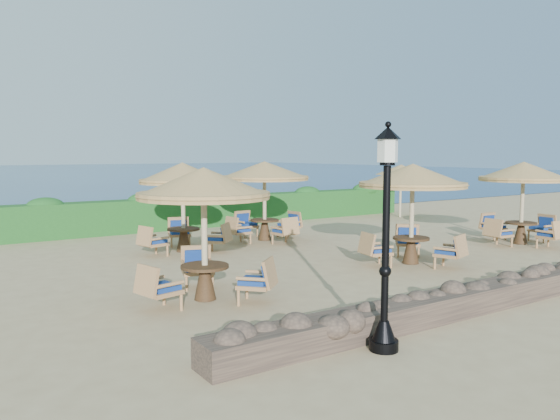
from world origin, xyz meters
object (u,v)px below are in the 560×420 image
Objects in this scene: cafe_set_3 at (183,190)px; extra_parasol at (401,170)px; cafe_set_1 at (412,192)px; cafe_set_2 at (523,188)px; cafe_set_0 at (204,207)px; cafe_set_4 at (264,185)px; lamp_post at (386,248)px.

extra_parasol is at bearing 13.09° from cafe_set_3.
cafe_set_2 is at bearing 3.00° from cafe_set_1.
cafe_set_4 is at bearing 49.26° from cafe_set_0.
cafe_set_2 is at bearing 23.61° from lamp_post.
extra_parasol is 0.85× the size of cafe_set_2.
cafe_set_0 is (-13.61, -7.98, -0.29)m from extra_parasol.
extra_parasol is 7.73m from cafe_set_2.
extra_parasol is at bearing 43.60° from lamp_post.
cafe_set_2 is 8.35m from cafe_set_4.
cafe_set_1 is at bearing -77.52° from cafe_set_4.
lamp_post reaches higher than cafe_set_0.
cafe_set_2 reaches higher than extra_parasol.
lamp_post reaches higher than cafe_set_3.
lamp_post is at bearing -136.40° from extra_parasol.
cafe_set_4 is at bearing 141.71° from cafe_set_2.
cafe_set_1 and cafe_set_4 have the same top height.
extra_parasol is 0.84× the size of cafe_set_1.
lamp_post is 1.16× the size of cafe_set_1.
extra_parasol is 10.73m from cafe_set_1.
extra_parasol is 15.78m from cafe_set_0.
cafe_set_4 is at bearing 68.09° from lamp_post.
extra_parasol is (12.60, 12.00, 0.62)m from lamp_post.
cafe_set_0 is 1.02× the size of cafe_set_3.
cafe_set_3 is at bearing -170.99° from cafe_set_4.
extra_parasol is at bearing 30.37° from cafe_set_0.
cafe_set_1 is at bearing -134.13° from extra_parasol.
cafe_set_2 is 1.04× the size of cafe_set_3.
cafe_set_1 is 0.96× the size of cafe_set_4.
cafe_set_0 is at bearing -149.63° from extra_parasol.
lamp_post is at bearing -140.03° from cafe_set_1.
cafe_set_0 and cafe_set_4 have the same top height.
cafe_set_0 is at bearing 104.08° from lamp_post.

